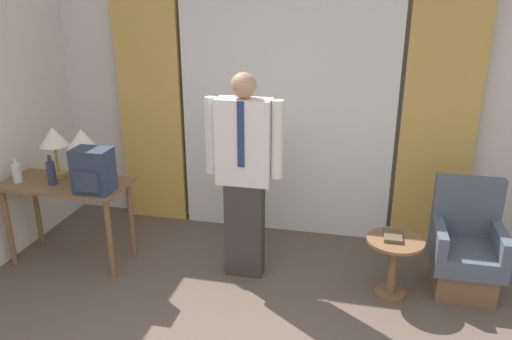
{
  "coord_description": "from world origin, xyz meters",
  "views": [
    {
      "loc": [
        0.75,
        -1.69,
        2.39
      ],
      "look_at": [
        -0.06,
        1.93,
        1.04
      ],
      "focal_mm": 35.0,
      "sensor_mm": 36.0,
      "label": 1
    }
  ],
  "objects": [
    {
      "name": "wall_back",
      "position": [
        0.0,
        3.15,
        1.35
      ],
      "size": [
        10.0,
        0.06,
        2.7
      ],
      "color": "silver",
      "rests_on": "ground_plane"
    },
    {
      "name": "curtain_sheer_center",
      "position": [
        0.0,
        3.02,
        1.29
      ],
      "size": [
        2.09,
        0.06,
        2.58
      ],
      "color": "white",
      "rests_on": "ground_plane"
    },
    {
      "name": "curtain_drape_left",
      "position": [
        -1.42,
        3.02,
        1.29
      ],
      "size": [
        0.67,
        0.06,
        2.58
      ],
      "color": "gold",
      "rests_on": "ground_plane"
    },
    {
      "name": "curtain_drape_right",
      "position": [
        1.42,
        3.02,
        1.29
      ],
      "size": [
        0.67,
        0.06,
        2.58
      ],
      "color": "gold",
      "rests_on": "ground_plane"
    },
    {
      "name": "desk",
      "position": [
        -1.8,
        1.96,
        0.64
      ],
      "size": [
        1.11,
        0.53,
        0.77
      ],
      "color": "brown",
      "rests_on": "ground_plane"
    },
    {
      "name": "table_lamp_left",
      "position": [
        -1.94,
        2.08,
        1.13
      ],
      "size": [
        0.26,
        0.26,
        0.47
      ],
      "color": "tan",
      "rests_on": "desk"
    },
    {
      "name": "table_lamp_right",
      "position": [
        -1.66,
        2.08,
        1.13
      ],
      "size": [
        0.26,
        0.26,
        0.47
      ],
      "color": "tan",
      "rests_on": "desk"
    },
    {
      "name": "bottle_near_edge",
      "position": [
        -2.21,
        1.88,
        0.86
      ],
      "size": [
        0.08,
        0.08,
        0.21
      ],
      "color": "silver",
      "rests_on": "desk"
    },
    {
      "name": "bottle_by_lamp",
      "position": [
        -1.88,
        1.9,
        0.88
      ],
      "size": [
        0.07,
        0.07,
        0.27
      ],
      "color": "#2D3851",
      "rests_on": "desk"
    },
    {
      "name": "backpack",
      "position": [
        -1.43,
        1.83,
        0.96
      ],
      "size": [
        0.31,
        0.25,
        0.38
      ],
      "color": "#2D384C",
      "rests_on": "desk"
    },
    {
      "name": "person",
      "position": [
        -0.19,
        2.08,
        0.97
      ],
      "size": [
        0.65,
        0.22,
        1.78
      ],
      "color": "#38332D",
      "rests_on": "ground_plane"
    },
    {
      "name": "armchair",
      "position": [
        1.65,
        2.25,
        0.34
      ],
      "size": [
        0.55,
        0.56,
        0.93
      ],
      "color": "brown",
      "rests_on": "ground_plane"
    },
    {
      "name": "side_table",
      "position": [
        1.07,
        2.01,
        0.35
      ],
      "size": [
        0.46,
        0.46,
        0.51
      ],
      "color": "brown",
      "rests_on": "ground_plane"
    },
    {
      "name": "book",
      "position": [
        1.05,
        2.04,
        0.52
      ],
      "size": [
        0.14,
        0.21,
        0.03
      ],
      "color": "brown",
      "rests_on": "side_table"
    }
  ]
}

